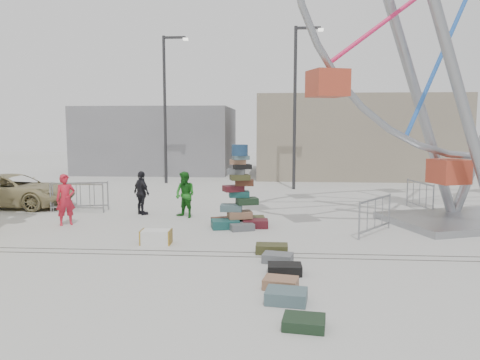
# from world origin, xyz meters

# --- Properties ---
(ground) EXTENTS (90.00, 90.00, 0.00)m
(ground) POSITION_xyz_m (0.00, 0.00, 0.00)
(ground) COLOR #9E9E99
(ground) RESTS_ON ground
(track_line_near) EXTENTS (40.00, 0.04, 0.01)m
(track_line_near) POSITION_xyz_m (0.00, 0.60, 0.00)
(track_line_near) COLOR #47443F
(track_line_near) RESTS_ON ground
(track_line_far) EXTENTS (40.00, 0.04, 0.01)m
(track_line_far) POSITION_xyz_m (0.00, 1.00, 0.00)
(track_line_far) COLOR #47443F
(track_line_far) RESTS_ON ground
(building_right) EXTENTS (12.00, 8.00, 5.00)m
(building_right) POSITION_xyz_m (7.00, 20.00, 2.50)
(building_right) COLOR gray
(building_right) RESTS_ON ground
(building_left) EXTENTS (10.00, 8.00, 4.40)m
(building_left) POSITION_xyz_m (-6.00, 22.00, 2.20)
(building_left) COLOR gray
(building_left) RESTS_ON ground
(lamp_post_right) EXTENTS (1.41, 0.25, 8.00)m
(lamp_post_right) POSITION_xyz_m (3.09, 13.00, 4.48)
(lamp_post_right) COLOR #2D2D30
(lamp_post_right) RESTS_ON ground
(lamp_post_left) EXTENTS (1.41, 0.25, 8.00)m
(lamp_post_left) POSITION_xyz_m (-3.91, 15.00, 4.48)
(lamp_post_left) COLOR #2D2D30
(lamp_post_left) RESTS_ON ground
(suitcase_tower) EXTENTS (1.89, 1.66, 2.61)m
(suitcase_tower) POSITION_xyz_m (0.90, 4.05, 0.73)
(suitcase_tower) COLOR #1B514F
(suitcase_tower) RESTS_ON ground
(steamer_trunk) EXTENTS (0.83, 0.49, 0.38)m
(steamer_trunk) POSITION_xyz_m (-1.20, 1.69, 0.19)
(steamer_trunk) COLOR silver
(steamer_trunk) RESTS_ON ground
(row_case_0) EXTENTS (0.81, 0.47, 0.23)m
(row_case_0) POSITION_xyz_m (1.95, 0.99, 0.12)
(row_case_0) COLOR #404120
(row_case_0) RESTS_ON ground
(row_case_1) EXTENTS (0.77, 0.59, 0.21)m
(row_case_1) POSITION_xyz_m (2.09, 0.22, 0.11)
(row_case_1) COLOR slate
(row_case_1) RESTS_ON ground
(row_case_2) EXTENTS (0.75, 0.51, 0.22)m
(row_case_2) POSITION_xyz_m (2.23, -0.66, 0.11)
(row_case_2) COLOR black
(row_case_2) RESTS_ON ground
(row_case_3) EXTENTS (0.75, 0.61, 0.21)m
(row_case_3) POSITION_xyz_m (2.13, -1.55, 0.10)
(row_case_3) COLOR #95674B
(row_case_3) RESTS_ON ground
(row_case_4) EXTENTS (0.81, 0.65, 0.24)m
(row_case_4) POSITION_xyz_m (2.22, -2.30, 0.12)
(row_case_4) COLOR #4B666C
(row_case_4) RESTS_ON ground
(row_case_5) EXTENTS (0.73, 0.62, 0.18)m
(row_case_5) POSITION_xyz_m (2.48, -3.35, 0.09)
(row_case_5) COLOR #1B301D
(row_case_5) RESTS_ON ground
(barricade_dummy_b) EXTENTS (2.00, 0.11, 1.10)m
(barricade_dummy_b) POSITION_xyz_m (-5.28, 6.04, 0.55)
(barricade_dummy_b) COLOR gray
(barricade_dummy_b) RESTS_ON ground
(barricade_dummy_c) EXTENTS (1.97, 0.57, 1.10)m
(barricade_dummy_c) POSITION_xyz_m (-5.28, 6.40, 0.55)
(barricade_dummy_c) COLOR gray
(barricade_dummy_c) RESTS_ON ground
(barricade_wheel_front) EXTENTS (1.29, 1.66, 1.10)m
(barricade_wheel_front) POSITION_xyz_m (4.99, 3.33, 0.55)
(barricade_wheel_front) COLOR gray
(barricade_wheel_front) RESTS_ON ground
(barricade_wheel_back) EXTENTS (0.47, 1.98, 1.10)m
(barricade_wheel_back) POSITION_xyz_m (7.51, 7.43, 0.55)
(barricade_wheel_back) COLOR gray
(barricade_wheel_back) RESTS_ON ground
(pedestrian_red) EXTENTS (0.72, 0.66, 1.66)m
(pedestrian_red) POSITION_xyz_m (-4.70, 3.88, 0.83)
(pedestrian_red) COLOR red
(pedestrian_red) RESTS_ON ground
(pedestrian_green) EXTENTS (0.99, 0.93, 1.61)m
(pedestrian_green) POSITION_xyz_m (-1.10, 5.40, 0.80)
(pedestrian_green) COLOR #196519
(pedestrian_green) RESTS_ON ground
(pedestrian_black) EXTENTS (0.94, 0.92, 1.58)m
(pedestrian_black) POSITION_xyz_m (-2.75, 5.78, 0.79)
(pedestrian_black) COLOR black
(pedestrian_black) RESTS_ON ground
(parked_suv) EXTENTS (4.78, 2.42, 1.30)m
(parked_suv) POSITION_xyz_m (-8.23, 7.01, 0.65)
(parked_suv) COLOR tan
(parked_suv) RESTS_ON ground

